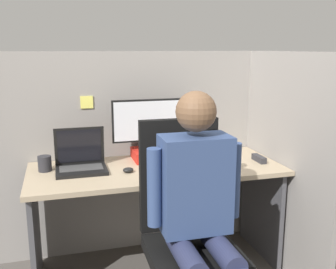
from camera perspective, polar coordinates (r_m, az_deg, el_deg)
cubicle_panel_back at (r=2.91m, az=-3.40°, el=-2.56°), size 2.13×0.05×1.46m
cubicle_panel_right at (r=2.83m, az=15.43°, el=-3.41°), size 0.04×1.30×1.46m
desk at (r=2.63m, az=-1.65°, el=-8.18°), size 1.63×0.67×0.72m
paper_box at (r=2.75m, az=-1.93°, el=-2.84°), size 0.30×0.24×0.07m
monitor at (r=2.70m, az=-1.98°, el=1.61°), size 0.59×0.22×0.35m
laptop at (r=2.55m, az=-12.53°, el=-3.97°), size 0.31×0.25×0.27m
mouse at (r=2.47m, az=-5.80°, el=-5.15°), size 0.07×0.06×0.03m
stapler at (r=2.76m, az=13.07°, el=-3.43°), size 0.04×0.14×0.04m
carrot_toy at (r=2.36m, az=0.28°, el=-5.85°), size 0.04×0.15×0.04m
office_chair at (r=2.15m, az=2.75°, el=-12.99°), size 0.52×0.56×1.11m
person at (r=1.92m, az=4.59°, el=-10.09°), size 0.48×0.46×1.29m
coffee_mug at (r=2.89m, az=5.27°, el=-1.74°), size 0.09×0.09×0.11m
pen_cup at (r=2.60m, az=-17.46°, el=-4.05°), size 0.08×0.08×0.10m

